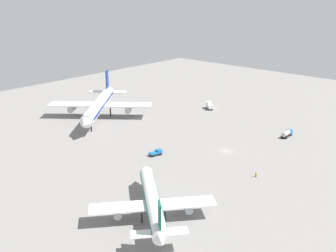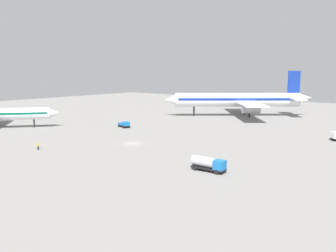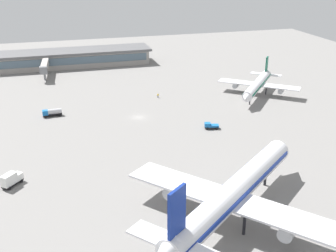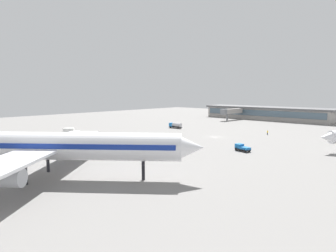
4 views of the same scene
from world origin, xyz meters
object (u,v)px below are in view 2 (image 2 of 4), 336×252
pushback_tractor (124,124)px  ground_crew_worker (38,146)px  airplane_at_gate (239,100)px  fuel_truck (208,164)px

pushback_tractor → ground_crew_worker: size_ratio=2.84×
airplane_at_gate → pushback_tractor: (-13.98, -47.75, -5.34)m
ground_crew_worker → airplane_at_gate: bearing=47.5°
airplane_at_gate → fuel_truck: 80.27m
fuel_truck → ground_crew_worker: 40.38m
pushback_tractor → fuel_truck: fuel_truck is taller
airplane_at_gate → ground_crew_worker: (-6.02, -82.25, -5.46)m
pushback_tractor → fuel_truck: size_ratio=0.75×
pushback_tractor → fuel_truck: 53.51m
airplane_at_gate → fuel_truck: size_ratio=7.43×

